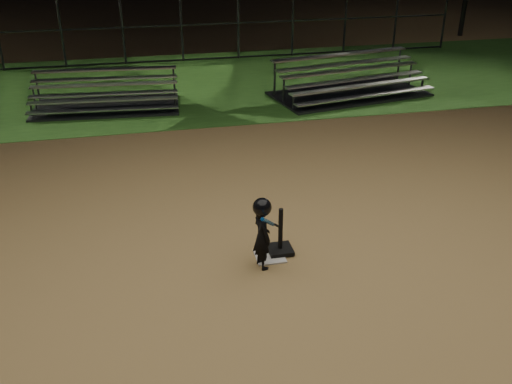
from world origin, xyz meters
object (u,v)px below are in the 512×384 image
home_plate (270,256)px  batting_tee (280,244)px  child_batter (262,231)px  bleacher_left (106,102)px  bleacher_right (350,88)px

home_plate → batting_tee: bearing=27.2°
child_batter → bleacher_left: (-2.41, 8.34, -0.42)m
home_plate → bleacher_left: bleacher_left is taller
home_plate → child_batter: size_ratio=0.39×
bleacher_left → batting_tee: bearing=-66.6°
batting_tee → child_batter: child_batter is taller
child_batter → bleacher_right: size_ratio=0.25×
bleacher_left → bleacher_right: 6.88m
batting_tee → bleacher_left: 8.48m
child_batter → bleacher_left: 8.69m
batting_tee → bleacher_left: bleacher_left is taller
home_plate → bleacher_left: size_ratio=0.11×
bleacher_right → home_plate: bearing=-129.4°
home_plate → bleacher_left: (-2.59, 8.11, 0.18)m
home_plate → child_batter: 0.67m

